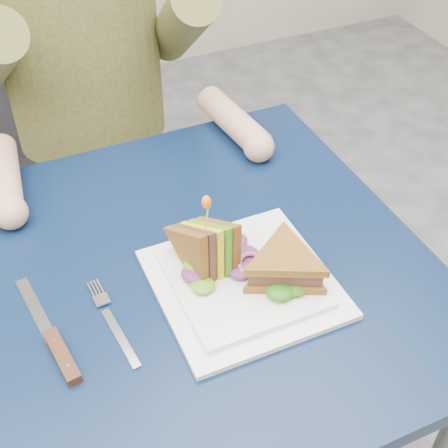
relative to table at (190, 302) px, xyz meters
name	(u,v)px	position (x,y,z in m)	size (l,w,h in m)	color
table	(190,302)	(0.00, 0.00, 0.00)	(0.75, 0.75, 0.73)	black
chair	(89,138)	(0.00, 0.71, -0.11)	(0.42, 0.40, 0.93)	#47474C
diner	(76,12)	(0.00, 0.59, 0.26)	(0.54, 0.59, 0.74)	#4F4E24
plate	(243,282)	(0.06, -0.07, 0.09)	(0.26, 0.26, 0.02)	white
sandwich_flat	(285,265)	(0.12, -0.09, 0.12)	(0.19, 0.19, 0.05)	brown
sandwich_upright	(208,249)	(0.02, -0.02, 0.13)	(0.09, 0.15, 0.15)	brown
fork	(114,324)	(-0.14, -0.06, 0.08)	(0.03, 0.18, 0.01)	silver
knife	(57,346)	(-0.22, -0.07, 0.09)	(0.05, 0.22, 0.02)	silver
toothpick	(207,217)	(0.02, -0.02, 0.20)	(0.00, 0.00, 0.06)	tan
toothpick_frill	(206,202)	(0.02, -0.02, 0.23)	(0.01, 0.01, 0.02)	orange
lettuce_spill	(244,267)	(0.07, -0.06, 0.11)	(0.15, 0.13, 0.02)	#337A14
onion_ring	(251,265)	(0.08, -0.06, 0.11)	(0.04, 0.04, 0.01)	#9E4C7A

